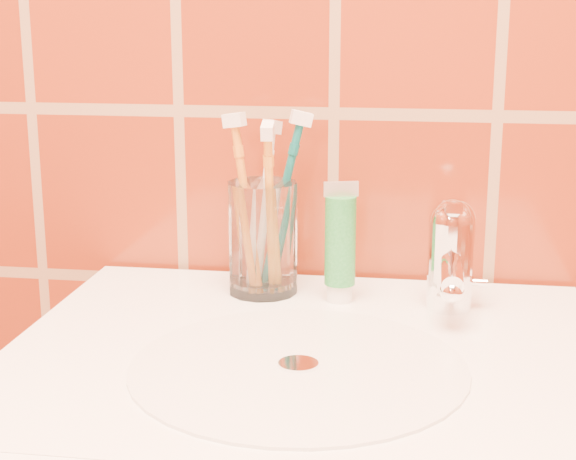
# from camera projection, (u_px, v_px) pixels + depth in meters

# --- Properties ---
(glass_tumbler) EXTENTS (0.09, 0.09, 0.13)m
(glass_tumbler) POSITION_uv_depth(u_px,v_px,m) (263.00, 238.00, 0.97)
(glass_tumbler) COLOR white
(glass_tumbler) RESTS_ON pedestal_sink
(toothpaste_tube) EXTENTS (0.04, 0.03, 0.13)m
(toothpaste_tube) POSITION_uv_depth(u_px,v_px,m) (340.00, 246.00, 0.94)
(toothpaste_tube) COLOR white
(toothpaste_tube) RESTS_ON pedestal_sink
(faucet) EXTENTS (0.05, 0.11, 0.12)m
(faucet) POSITION_uv_depth(u_px,v_px,m) (451.00, 251.00, 0.92)
(faucet) COLOR white
(faucet) RESTS_ON pedestal_sink
(toothbrush_0) EXTENTS (0.07, 0.11, 0.20)m
(toothbrush_0) POSITION_uv_depth(u_px,v_px,m) (264.00, 206.00, 0.99)
(toothbrush_0) COLOR white
(toothbrush_0) RESTS_ON glass_tumbler
(toothbrush_1) EXTENTS (0.10, 0.09, 0.21)m
(toothbrush_1) POSITION_uv_depth(u_px,v_px,m) (281.00, 203.00, 0.98)
(toothbrush_1) COLOR #0B5D60
(toothbrush_1) RESTS_ON glass_tumbler
(toothbrush_2) EXTENTS (0.08, 0.07, 0.21)m
(toothbrush_2) POSITION_uv_depth(u_px,v_px,m) (246.00, 206.00, 0.96)
(toothbrush_2) COLOR orange
(toothbrush_2) RESTS_ON glass_tumbler
(toothbrush_3) EXTENTS (0.03, 0.11, 0.21)m
(toothbrush_3) POSITION_uv_depth(u_px,v_px,m) (270.00, 212.00, 0.94)
(toothbrush_3) COLOR orange
(toothbrush_3) RESTS_ON glass_tumbler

